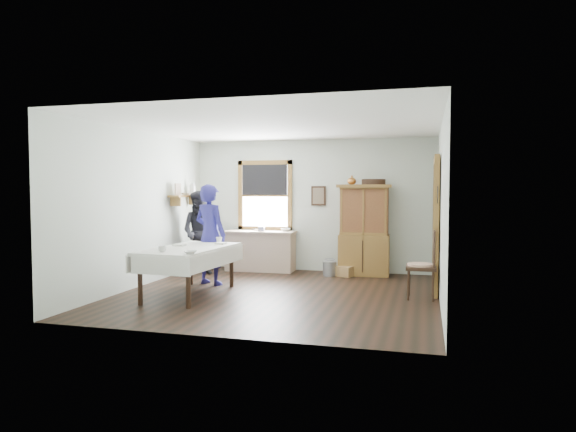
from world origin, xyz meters
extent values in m
cube|color=black|center=(0.00, 0.00, 0.01)|extent=(5.00, 5.00, 0.01)
cube|color=white|center=(0.00, 0.00, 2.70)|extent=(5.00, 5.00, 0.01)
cube|color=silver|center=(0.00, 2.50, 1.35)|extent=(5.00, 0.01, 2.70)
cube|color=silver|center=(0.00, -2.50, 1.35)|extent=(5.00, 0.01, 2.70)
cube|color=silver|center=(-2.50, 0.00, 1.35)|extent=(0.01, 5.00, 2.70)
cube|color=silver|center=(2.50, 0.00, 1.35)|extent=(0.01, 5.00, 2.70)
cube|color=white|center=(-1.00, 2.48, 1.55)|extent=(1.00, 0.02, 1.30)
cube|color=olive|center=(-1.00, 2.46, 2.25)|extent=(1.18, 0.06, 0.09)
cube|color=olive|center=(-1.00, 2.46, 0.85)|extent=(1.18, 0.06, 0.09)
cube|color=olive|center=(-1.54, 2.46, 1.55)|extent=(0.09, 0.06, 1.48)
cube|color=olive|center=(-0.46, 2.46, 1.55)|extent=(0.09, 0.06, 1.48)
cube|color=black|center=(-1.00, 2.44, 1.88)|extent=(0.98, 0.03, 0.63)
cube|color=#40372E|center=(2.47, 0.85, 1.05)|extent=(0.03, 0.90, 2.10)
cube|color=olive|center=(2.44, 0.34, 1.05)|extent=(0.08, 0.12, 2.10)
cube|color=olive|center=(2.44, 1.36, 1.05)|extent=(0.08, 0.12, 2.10)
cube|color=olive|center=(2.44, 0.85, 2.16)|extent=(0.08, 1.14, 0.12)
cube|color=olive|center=(-2.37, 1.50, 1.55)|extent=(0.24, 1.00, 0.04)
cube|color=olive|center=(-2.37, 1.10, 1.45)|extent=(0.22, 0.03, 0.18)
cube|color=olive|center=(-2.37, 1.90, 1.45)|extent=(0.22, 0.03, 0.18)
cube|color=tan|center=(-2.37, 1.20, 1.68)|extent=(0.03, 0.22, 0.24)
cylinder|color=silver|center=(-2.37, 1.85, 1.68)|extent=(0.12, 0.12, 0.22)
cube|color=black|center=(0.15, 2.46, 1.55)|extent=(0.30, 0.04, 0.40)
torus|color=black|center=(2.45, 0.30, 1.72)|extent=(0.01, 0.27, 0.27)
cube|color=tan|center=(-1.01, 2.18, 0.41)|extent=(1.45, 0.58, 0.83)
cube|color=olive|center=(1.12, 2.18, 0.89)|extent=(1.05, 0.52, 1.77)
cube|color=white|center=(-1.33, -0.45, 0.38)|extent=(1.13, 1.97, 0.76)
cube|color=black|center=(2.22, 0.24, 0.53)|extent=(0.50, 0.50, 1.07)
cube|color=gray|center=(0.49, 1.93, 0.14)|extent=(0.28, 0.28, 0.28)
cube|color=olive|center=(0.77, 1.94, 0.10)|extent=(0.40, 0.35, 0.20)
imported|color=navy|center=(-1.39, 0.50, 0.82)|extent=(0.69, 0.56, 1.64)
imported|color=black|center=(-2.03, 1.51, 0.77)|extent=(0.79, 0.64, 1.53)
imported|color=silver|center=(-1.45, -1.11, 0.81)|extent=(0.12, 0.12, 0.09)
imported|color=silver|center=(-1.14, 0.29, 0.82)|extent=(0.14, 0.14, 0.10)
imported|color=silver|center=(-0.96, -1.19, 0.79)|extent=(0.21, 0.21, 0.05)
imported|color=#6F5E4A|center=(-1.19, 2.29, 0.84)|extent=(0.26, 0.27, 0.02)
imported|color=silver|center=(-0.48, 2.22, 0.86)|extent=(0.24, 0.24, 0.06)
imported|color=silver|center=(-2.37, 1.55, 1.60)|extent=(0.22, 0.22, 0.05)
camera|label=1|loc=(2.27, -7.85, 1.69)|focal=32.00mm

